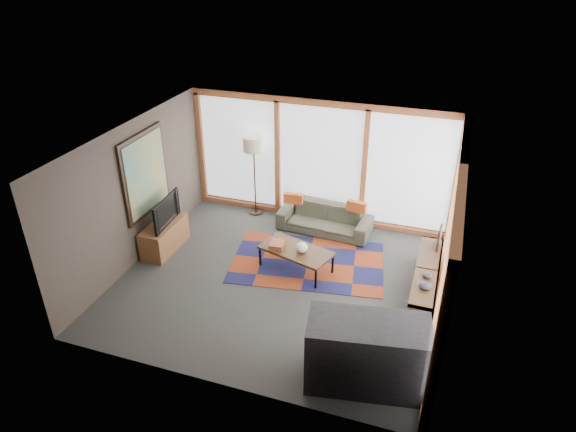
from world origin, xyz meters
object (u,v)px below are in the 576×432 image
(coffee_table, at_px, (296,259))
(bar_counter, at_px, (367,354))
(sofa, at_px, (325,219))
(television, at_px, (162,211))
(floor_lamp, at_px, (255,176))
(bookshelf, at_px, (426,282))
(tv_console, at_px, (165,236))

(coffee_table, relative_size, bar_counter, 0.81)
(sofa, bearing_deg, bar_counter, -63.28)
(coffee_table, xyz_separation_m, television, (-2.60, -0.13, 0.62))
(floor_lamp, relative_size, bar_counter, 1.11)
(sofa, xyz_separation_m, floor_lamp, (-1.63, 0.28, 0.60))
(floor_lamp, distance_m, television, 2.21)
(coffee_table, relative_size, bookshelf, 0.60)
(coffee_table, bearing_deg, bookshelf, -0.62)
(television, bearing_deg, bar_counter, -120.24)
(sofa, relative_size, tv_console, 1.71)
(television, distance_m, bar_counter, 4.82)
(sofa, height_order, television, television)
(sofa, distance_m, floor_lamp, 1.76)
(tv_console, bearing_deg, bar_counter, -26.04)
(sofa, xyz_separation_m, coffee_table, (-0.13, -1.52, -0.06))
(bookshelf, relative_size, television, 2.21)
(floor_lamp, height_order, television, floor_lamp)
(sofa, relative_size, coffee_table, 1.47)
(bookshelf, height_order, television, television)
(sofa, bearing_deg, floor_lamp, 174.39)
(coffee_table, relative_size, television, 1.34)
(bookshelf, distance_m, television, 4.92)
(tv_console, bearing_deg, television, 47.23)
(floor_lamp, relative_size, coffee_table, 1.37)
(sofa, relative_size, television, 1.96)
(tv_console, relative_size, bar_counter, 0.69)
(sofa, bearing_deg, bookshelf, -31.64)
(tv_console, bearing_deg, coffee_table, 3.05)
(sofa, relative_size, floor_lamp, 1.07)
(bar_counter, bearing_deg, television, 143.91)
(floor_lamp, xyz_separation_m, coffee_table, (1.51, -1.80, -0.66))
(coffee_table, xyz_separation_m, bar_counter, (1.71, -2.25, 0.29))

